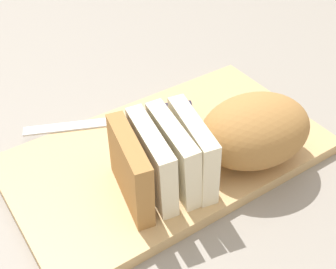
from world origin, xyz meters
TOP-DOWN VIEW (x-y plane):
  - ground_plane at (0.00, 0.00)m, footprint 3.00×3.00m
  - cutting_board at (0.00, 0.00)m, footprint 0.48×0.29m
  - bread_loaf at (-0.05, 0.07)m, footprint 0.29×0.15m
  - bread_knife at (-0.02, -0.08)m, footprint 0.26×0.11m
  - crumb_near_knife at (-0.03, -0.06)m, footprint 0.00×0.00m
  - crumb_near_loaf at (-0.03, -0.03)m, footprint 0.00×0.00m
  - crumb_stray_left at (-0.08, -0.01)m, footprint 0.01×0.01m
  - crumb_stray_right at (0.05, -0.03)m, footprint 0.00×0.00m

SIDE VIEW (x-z plane):
  - ground_plane at x=0.00m, z-range 0.00..0.00m
  - cutting_board at x=0.00m, z-range 0.00..0.02m
  - crumb_near_loaf at x=-0.03m, z-range 0.02..0.02m
  - crumb_stray_right at x=0.05m, z-range 0.02..0.02m
  - crumb_near_knife at x=-0.03m, z-range 0.02..0.02m
  - crumb_stray_left at x=-0.08m, z-range 0.02..0.02m
  - bread_knife at x=-0.02m, z-range 0.02..0.04m
  - bread_loaf at x=-0.05m, z-range 0.02..0.12m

